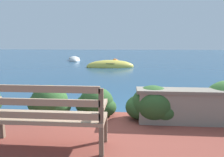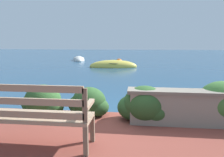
{
  "view_description": "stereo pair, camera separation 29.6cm",
  "coord_description": "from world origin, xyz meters",
  "px_view_note": "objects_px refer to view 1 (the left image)",
  "views": [
    {
      "loc": [
        0.01,
        -4.41,
        1.69
      ],
      "look_at": [
        -0.68,
        3.96,
        0.26
      ],
      "focal_mm": 35.0,
      "sensor_mm": 36.0,
      "label": 1
    },
    {
      "loc": [
        0.3,
        -4.38,
        1.69
      ],
      "look_at": [
        -0.68,
        3.96,
        0.26
      ],
      "focal_mm": 35.0,
      "sensor_mm": 36.0,
      "label": 2
    }
  ],
  "objects_px": {
    "park_bench": "(45,115)",
    "mooring_buoy": "(115,62)",
    "rowboat_nearest": "(110,66)",
    "rowboat_mid": "(74,60)"
  },
  "relations": [
    {
      "from": "rowboat_nearest",
      "to": "rowboat_mid",
      "type": "xyz_separation_m",
      "value": [
        -3.65,
        4.92,
        -0.01
      ]
    },
    {
      "from": "park_bench",
      "to": "mooring_buoy",
      "type": "height_order",
      "value": "park_bench"
    },
    {
      "from": "rowboat_mid",
      "to": "mooring_buoy",
      "type": "bearing_deg",
      "value": 41.1
    },
    {
      "from": "park_bench",
      "to": "rowboat_nearest",
      "type": "distance_m",
      "value": 11.44
    },
    {
      "from": "rowboat_nearest",
      "to": "mooring_buoy",
      "type": "bearing_deg",
      "value": 79.46
    },
    {
      "from": "mooring_buoy",
      "to": "rowboat_mid",
      "type": "bearing_deg",
      "value": 149.31
    },
    {
      "from": "rowboat_mid",
      "to": "mooring_buoy",
      "type": "xyz_separation_m",
      "value": [
        3.8,
        -2.26,
        0.04
      ]
    },
    {
      "from": "park_bench",
      "to": "rowboat_nearest",
      "type": "xyz_separation_m",
      "value": [
        -0.14,
        11.42,
        -0.64
      ]
    },
    {
      "from": "mooring_buoy",
      "to": "park_bench",
      "type": "bearing_deg",
      "value": -90.05
    },
    {
      "from": "park_bench",
      "to": "rowboat_nearest",
      "type": "bearing_deg",
      "value": 88.72
    }
  ]
}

